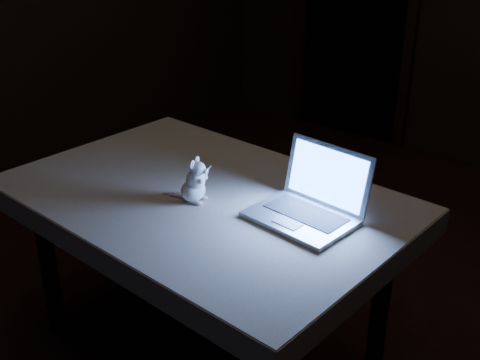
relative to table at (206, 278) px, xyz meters
The scene contains 6 objects.
floor 0.53m from the table, 58.89° to the left, with size 5.00×5.00×0.00m, color black.
doorway 3.03m from the table, 107.99° to the left, with size 1.06×0.36×2.13m, color black, non-canonical shape.
table is the anchor object (origin of this frame).
tablecloth 0.36m from the table, 21.75° to the left, with size 1.55×1.03×0.10m, color beige, non-canonical shape.
laptop 0.67m from the table, ahead, with size 0.36×0.32×0.25m, color #AAAAAE, non-canonical shape.
plush_mouse 0.49m from the table, 79.45° to the right, with size 0.13×0.13×0.17m, color white, non-canonical shape.
Camera 1 is at (1.25, -1.86, 1.84)m, focal length 45.00 mm.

